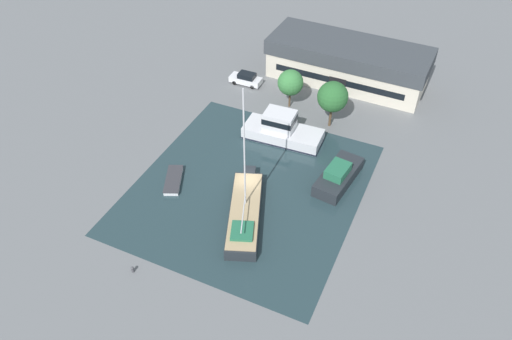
{
  "coord_description": "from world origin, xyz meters",
  "views": [
    {
      "loc": [
        17.39,
        -35.74,
        37.83
      ],
      "look_at": [
        0.0,
        1.97,
        1.0
      ],
      "focal_mm": 35.0,
      "sensor_mm": 36.0,
      "label": 1
    }
  ],
  "objects_px": {
    "sailboat_moored": "(245,212)",
    "motor_cruiser": "(282,130)",
    "warehouse_building": "(348,62)",
    "quay_tree_near_building": "(333,97)",
    "quay_tree_by_water": "(290,83)",
    "parked_car": "(246,79)",
    "cabin_boat": "(338,176)",
    "small_dinghy": "(173,180)"
  },
  "relations": [
    {
      "from": "quay_tree_near_building",
      "to": "motor_cruiser",
      "type": "height_order",
      "value": "quay_tree_near_building"
    },
    {
      "from": "sailboat_moored",
      "to": "quay_tree_near_building",
      "type": "bearing_deg",
      "value": 60.31
    },
    {
      "from": "parked_car",
      "to": "small_dinghy",
      "type": "distance_m",
      "value": 21.9
    },
    {
      "from": "warehouse_building",
      "to": "sailboat_moored",
      "type": "height_order",
      "value": "sailboat_moored"
    },
    {
      "from": "warehouse_building",
      "to": "quay_tree_by_water",
      "type": "distance_m",
      "value": 10.72
    },
    {
      "from": "quay_tree_by_water",
      "to": "warehouse_building",
      "type": "bearing_deg",
      "value": 62.99
    },
    {
      "from": "parked_car",
      "to": "quay_tree_near_building",
      "type": "bearing_deg",
      "value": -108.52
    },
    {
      "from": "warehouse_building",
      "to": "quay_tree_near_building",
      "type": "bearing_deg",
      "value": -81.81
    },
    {
      "from": "warehouse_building",
      "to": "small_dinghy",
      "type": "xyz_separation_m",
      "value": [
        -10.99,
        -28.76,
        -2.59
      ]
    },
    {
      "from": "parked_car",
      "to": "quay_tree_by_water",
      "type": "bearing_deg",
      "value": -109.62
    },
    {
      "from": "quay_tree_near_building",
      "to": "small_dinghy",
      "type": "xyz_separation_m",
      "value": [
        -12.36,
        -17.4,
        -4.0
      ]
    },
    {
      "from": "quay_tree_near_building",
      "to": "cabin_boat",
      "type": "height_order",
      "value": "quay_tree_near_building"
    },
    {
      "from": "quay_tree_by_water",
      "to": "parked_car",
      "type": "bearing_deg",
      "value": 161.17
    },
    {
      "from": "sailboat_moored",
      "to": "motor_cruiser",
      "type": "height_order",
      "value": "sailboat_moored"
    },
    {
      "from": "warehouse_building",
      "to": "quay_tree_near_building",
      "type": "distance_m",
      "value": 11.53
    },
    {
      "from": "parked_car",
      "to": "sailboat_moored",
      "type": "xyz_separation_m",
      "value": [
        11.04,
        -23.27,
        -0.11
      ]
    },
    {
      "from": "quay_tree_by_water",
      "to": "cabin_boat",
      "type": "bearing_deg",
      "value": -48.0
    },
    {
      "from": "quay_tree_by_water",
      "to": "sailboat_moored",
      "type": "bearing_deg",
      "value": -80.72
    },
    {
      "from": "quay_tree_near_building",
      "to": "motor_cruiser",
      "type": "relative_size",
      "value": 0.63
    },
    {
      "from": "warehouse_building",
      "to": "quay_tree_by_water",
      "type": "relative_size",
      "value": 4.18
    },
    {
      "from": "motor_cruiser",
      "to": "cabin_boat",
      "type": "height_order",
      "value": "motor_cruiser"
    },
    {
      "from": "quay_tree_by_water",
      "to": "cabin_boat",
      "type": "height_order",
      "value": "quay_tree_by_water"
    },
    {
      "from": "motor_cruiser",
      "to": "quay_tree_near_building",
      "type": "bearing_deg",
      "value": -44.37
    },
    {
      "from": "warehouse_building",
      "to": "motor_cruiser",
      "type": "bearing_deg",
      "value": -99.44
    },
    {
      "from": "small_dinghy",
      "to": "warehouse_building",
      "type": "bearing_deg",
      "value": -134.99
    },
    {
      "from": "warehouse_building",
      "to": "parked_car",
      "type": "bearing_deg",
      "value": -149.78
    },
    {
      "from": "sailboat_moored",
      "to": "motor_cruiser",
      "type": "relative_size",
      "value": 1.54
    },
    {
      "from": "quay_tree_near_building",
      "to": "quay_tree_by_water",
      "type": "distance_m",
      "value": 6.52
    },
    {
      "from": "small_dinghy",
      "to": "quay_tree_by_water",
      "type": "bearing_deg",
      "value": -131.77
    },
    {
      "from": "quay_tree_near_building",
      "to": "motor_cruiser",
      "type": "bearing_deg",
      "value": -131.56
    },
    {
      "from": "cabin_boat",
      "to": "quay_tree_near_building",
      "type": "bearing_deg",
      "value": 120.81
    },
    {
      "from": "parked_car",
      "to": "motor_cruiser",
      "type": "bearing_deg",
      "value": -136.08
    },
    {
      "from": "quay_tree_near_building",
      "to": "quay_tree_by_water",
      "type": "height_order",
      "value": "quay_tree_near_building"
    },
    {
      "from": "small_dinghy",
      "to": "cabin_boat",
      "type": "xyz_separation_m",
      "value": [
        16.55,
        7.65,
        0.67
      ]
    },
    {
      "from": "warehouse_building",
      "to": "motor_cruiser",
      "type": "height_order",
      "value": "warehouse_building"
    },
    {
      "from": "warehouse_building",
      "to": "sailboat_moored",
      "type": "relative_size",
      "value": 1.48
    },
    {
      "from": "warehouse_building",
      "to": "cabin_boat",
      "type": "distance_m",
      "value": 21.91
    },
    {
      "from": "quay_tree_by_water",
      "to": "cabin_boat",
      "type": "xyz_separation_m",
      "value": [
        10.42,
        -11.57,
        -2.7
      ]
    },
    {
      "from": "quay_tree_near_building",
      "to": "sailboat_moored",
      "type": "bearing_deg",
      "value": -98.62
    },
    {
      "from": "parked_car",
      "to": "motor_cruiser",
      "type": "relative_size",
      "value": 0.46
    },
    {
      "from": "motor_cruiser",
      "to": "cabin_boat",
      "type": "bearing_deg",
      "value": -121.17
    },
    {
      "from": "quay_tree_near_building",
      "to": "parked_car",
      "type": "xyz_separation_m",
      "value": [
        -13.89,
        4.44,
        -3.43
      ]
    }
  ]
}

